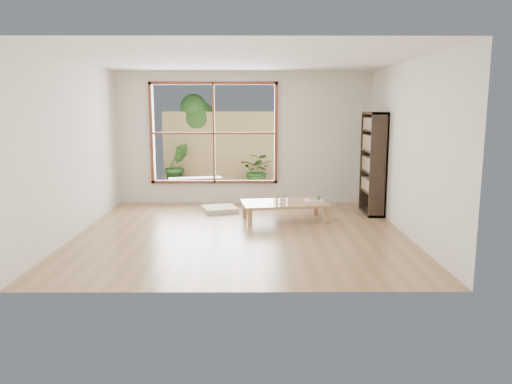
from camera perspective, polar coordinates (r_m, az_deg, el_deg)
ground at (r=7.73m, az=-1.67°, el=-4.66°), size 5.00×5.00×0.00m
low_table at (r=8.53m, az=3.25°, el=-1.41°), size 1.53×1.00×0.31m
floor_cushion at (r=9.30m, az=-4.19°, el=-1.94°), size 0.74×0.74×0.09m
bookshelf at (r=9.21m, az=13.23°, el=3.20°), size 0.29×0.82×1.83m
glass_tall at (r=8.32m, az=2.56°, el=-0.98°), size 0.07×0.07×0.13m
glass_mid at (r=8.51m, az=3.41°, el=-0.85°), size 0.07×0.07×0.10m
glass_short at (r=8.68m, az=3.18°, el=-0.69°), size 0.06×0.06×0.08m
glass_small at (r=8.59m, az=2.62°, el=-0.80°), size 0.06×0.06×0.08m
food_tray at (r=8.64m, az=6.71°, el=-0.91°), size 0.31×0.23×0.10m
deck at (r=11.24m, az=-4.28°, el=-0.12°), size 2.80×2.00×0.05m
garden_bench at (r=10.95m, az=-6.95°, el=1.32°), size 1.20×0.59×0.36m
bamboo_fence at (r=12.12m, az=-4.00°, el=4.90°), size 2.80×0.06×1.80m
shrub_right at (r=11.75m, az=0.18°, el=2.49°), size 0.92×0.87×0.82m
shrub_left at (r=11.86m, az=-9.03°, el=3.01°), size 0.72×0.67×1.06m
garden_tree at (r=12.44m, az=-7.10°, el=8.32°), size 1.04×0.85×2.22m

